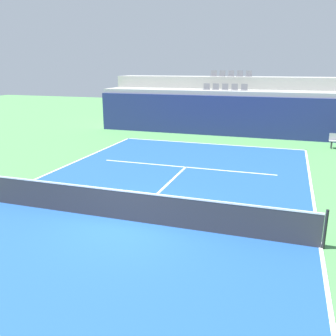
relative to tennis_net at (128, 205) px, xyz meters
The scene contains 12 objects.
ground_plane 0.51m from the tennis_net, ahead, with size 80.00×80.00×0.00m, color #4C8C4C.
court_surface 0.50m from the tennis_net, ahead, with size 11.00×24.00×0.01m, color #1E4C99.
baseline_far 11.96m from the tennis_net, 90.00° to the left, with size 11.00×0.10×0.00m, color white.
sideline_right 5.47m from the tennis_net, ahead, with size 0.10×24.00×0.00m, color white.
service_line_far 6.42m from the tennis_net, 90.00° to the left, with size 8.26×0.10×0.00m, color white.
centre_service_line 3.24m from the tennis_net, 90.00° to the left, with size 0.10×6.40×0.00m, color white.
back_wall 14.92m from the tennis_net, 90.00° to the left, with size 17.50×0.30×2.67m, color navy.
stands_tier_lower 16.28m from the tennis_net, 90.00° to the left, with size 17.50×2.40×2.96m, color #9E9E99.
stands_tier_upper 18.70m from the tennis_net, 90.00° to the left, with size 17.50×2.40×3.82m, color #9E9E99.
seating_row_lower 16.54m from the tennis_net, 90.00° to the left, with size 3.08×0.44×0.44m.
seating_row_upper 19.05m from the tennis_net, 90.00° to the left, with size 3.08×0.44×0.44m.
tennis_net is the anchor object (origin of this frame).
Camera 1 is at (4.35, -9.28, 4.55)m, focal length 38.62 mm.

